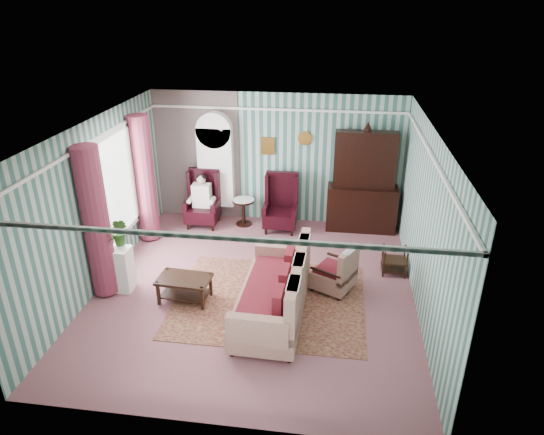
# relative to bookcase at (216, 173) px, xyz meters

# --- Properties ---
(floor) EXTENTS (6.00, 6.00, 0.00)m
(floor) POSITION_rel_bookcase_xyz_m (1.35, -2.84, -1.12)
(floor) COLOR #834C53
(floor) RESTS_ON ground
(room_shell) EXTENTS (5.53, 6.02, 2.91)m
(room_shell) POSITION_rel_bookcase_xyz_m (0.73, -2.66, 0.89)
(room_shell) COLOR #396960
(room_shell) RESTS_ON ground
(bookcase) EXTENTS (0.80, 0.28, 2.24)m
(bookcase) POSITION_rel_bookcase_xyz_m (0.00, 0.00, 0.00)
(bookcase) COLOR silver
(bookcase) RESTS_ON floor
(dresser_hutch) EXTENTS (1.50, 0.56, 2.36)m
(dresser_hutch) POSITION_rel_bookcase_xyz_m (3.25, -0.12, 0.06)
(dresser_hutch) COLOR black
(dresser_hutch) RESTS_ON floor
(wingback_left) EXTENTS (0.76, 0.80, 1.25)m
(wingback_left) POSITION_rel_bookcase_xyz_m (-0.25, -0.39, -0.50)
(wingback_left) COLOR black
(wingback_left) RESTS_ON floor
(wingback_right) EXTENTS (0.76, 0.80, 1.25)m
(wingback_right) POSITION_rel_bookcase_xyz_m (1.50, -0.39, -0.50)
(wingback_right) COLOR black
(wingback_right) RESTS_ON floor
(seated_woman) EXTENTS (0.44, 0.40, 1.18)m
(seated_woman) POSITION_rel_bookcase_xyz_m (-0.25, -0.39, -0.53)
(seated_woman) COLOR white
(seated_woman) RESTS_ON floor
(round_side_table) EXTENTS (0.50, 0.50, 0.60)m
(round_side_table) POSITION_rel_bookcase_xyz_m (0.65, -0.24, -0.82)
(round_side_table) COLOR black
(round_side_table) RESTS_ON floor
(nest_table) EXTENTS (0.45, 0.38, 0.54)m
(nest_table) POSITION_rel_bookcase_xyz_m (3.82, -1.94, -0.85)
(nest_table) COLOR black
(nest_table) RESTS_ON floor
(plant_stand) EXTENTS (0.55, 0.35, 0.80)m
(plant_stand) POSITION_rel_bookcase_xyz_m (-1.05, -3.14, -0.72)
(plant_stand) COLOR silver
(plant_stand) RESTS_ON floor
(rug) EXTENTS (3.20, 2.60, 0.01)m
(rug) POSITION_rel_bookcase_xyz_m (1.65, -3.14, -1.11)
(rug) COLOR #4D191A
(rug) RESTS_ON floor
(sofa) EXTENTS (1.18, 2.29, 1.14)m
(sofa) POSITION_rel_bookcase_xyz_m (1.76, -3.61, -0.55)
(sofa) COLOR beige
(sofa) RESTS_ON floor
(floral_armchair) EXTENTS (1.03, 0.99, 0.99)m
(floral_armchair) POSITION_rel_bookcase_xyz_m (2.71, -2.64, -0.62)
(floral_armchair) COLOR beige
(floral_armchair) RESTS_ON floor
(coffee_table) EXTENTS (0.92, 0.60, 0.44)m
(coffee_table) POSITION_rel_bookcase_xyz_m (0.23, -3.32, -0.90)
(coffee_table) COLOR black
(coffee_table) RESTS_ON floor
(potted_plant_a) EXTENTS (0.43, 0.39, 0.43)m
(potted_plant_a) POSITION_rel_bookcase_xyz_m (-1.09, -3.27, -0.11)
(potted_plant_a) COLOR #28561B
(potted_plant_a) RESTS_ON plant_stand
(potted_plant_b) EXTENTS (0.34, 0.30, 0.52)m
(potted_plant_b) POSITION_rel_bookcase_xyz_m (-0.96, -3.00, -0.06)
(potted_plant_b) COLOR #224B17
(potted_plant_b) RESTS_ON plant_stand
(potted_plant_c) EXTENTS (0.29, 0.29, 0.43)m
(potted_plant_c) POSITION_rel_bookcase_xyz_m (-1.17, -3.07, -0.10)
(potted_plant_c) COLOR #22591B
(potted_plant_c) RESTS_ON plant_stand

